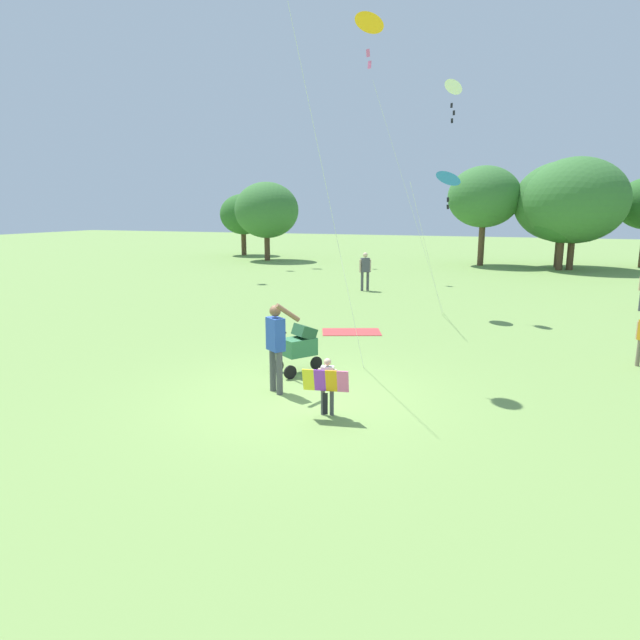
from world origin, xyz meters
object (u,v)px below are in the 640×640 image
Objects in this scene: child_with_butterfly_kite at (327,382)px; picnic_blanket at (351,332)px; kite_adult_black at (368,28)px; kite_green_novelty at (448,179)px; person_adult_flyer at (276,340)px; person_couple_left at (365,268)px; kite_orange_delta at (452,91)px; stroller at (300,344)px.

child_with_butterfly_kite is 0.61× the size of picnic_blanket.
kite_adult_black reaches higher than kite_green_novelty.
kite_adult_black is (-0.19, 2.84, 6.13)m from child_with_butterfly_kite.
person_couple_left is (-1.89, 12.86, -0.06)m from person_adult_flyer.
kite_green_novelty is 2.84× the size of person_couple_left.
person_adult_flyer is at bearing -88.29° from picnic_blanket.
child_with_butterfly_kite is at bearing -93.47° from kite_green_novelty.
child_with_butterfly_kite is 0.56× the size of person_adult_flyer.
child_with_butterfly_kite is 10.19m from kite_green_novelty.
kite_adult_black is at bearing -95.96° from kite_orange_delta.
stroller is at bearing -104.40° from kite_green_novelty.
person_couple_left is at bearing 102.87° from picnic_blanket.
kite_green_novelty is (1.90, 7.41, 3.64)m from stroller.
person_adult_flyer is 9.48m from kite_green_novelty.
person_couple_left reaches higher than child_with_butterfly_kite.
kite_adult_black reaches higher than child_with_butterfly_kite.
person_adult_flyer is 6.17m from kite_adult_black.
person_adult_flyer is at bearing -101.95° from kite_green_novelty.
kite_adult_black is 4.40× the size of person_couple_left.
kite_orange_delta is 4.53× the size of person_couple_left.
kite_orange_delta is at bearing 97.59° from kite_green_novelty.
stroller is at bearing -80.99° from person_couple_left.
kite_green_novelty is (0.77, 6.65, -2.47)m from kite_adult_black.
kite_green_novelty is 6.48m from person_couple_left.
person_adult_flyer is 1.09× the size of person_couple_left.
child_with_butterfly_kite is at bearing -76.75° from picnic_blanket.
kite_green_novelty reaches higher than person_adult_flyer.
kite_adult_black is at bearing -96.56° from kite_green_novelty.
kite_green_novelty is (1.84, 8.71, 3.25)m from person_adult_flyer.
picnic_blanket is at bearing 103.25° from child_with_butterfly_kite.
person_adult_flyer is 0.25× the size of kite_adult_black.
person_adult_flyer is (-1.27, 0.78, 0.41)m from child_with_butterfly_kite.
kite_adult_black is at bearing 93.81° from child_with_butterfly_kite.
kite_adult_black reaches higher than person_adult_flyer.
child_with_butterfly_kite is at bearing -76.96° from person_couple_left.
child_with_butterfly_kite is at bearing -86.19° from kite_adult_black.
stroller is 8.47m from kite_green_novelty.
person_couple_left is (-3.69, 3.84, -5.90)m from kite_orange_delta.
person_couple_left is (-2.97, 10.79, -5.78)m from kite_adult_black.
stroller is at bearing 92.56° from person_adult_flyer.
person_couple_left is (-3.16, 13.63, 0.35)m from child_with_butterfly_kite.
kite_adult_black is at bearing 33.58° from stroller.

